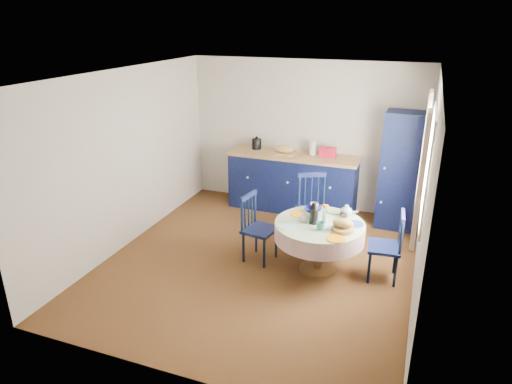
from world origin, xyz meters
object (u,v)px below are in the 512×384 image
(dining_table, at_px, (320,231))
(chair_far, at_px, (313,209))
(mug_b, at_px, (320,226))
(mug_c, at_px, (344,214))
(mug_a, at_px, (304,218))
(mug_d, at_px, (314,207))
(pantry_cabinet, at_px, (402,171))
(chair_left, at_px, (257,227))
(cobalt_bowl, at_px, (313,210))
(kitchen_counter, at_px, (293,181))
(chair_right, at_px, (388,246))

(dining_table, xyz_separation_m, chair_far, (-0.30, 0.81, -0.06))
(dining_table, distance_m, mug_b, 0.25)
(mug_c, bearing_deg, mug_a, -146.56)
(mug_b, relative_size, mug_d, 0.97)
(mug_c, bearing_deg, pantry_cabinet, 68.19)
(mug_c, bearing_deg, chair_left, -166.77)
(chair_far, height_order, mug_c, chair_far)
(pantry_cabinet, distance_m, cobalt_bowl, 1.81)
(kitchen_counter, height_order, dining_table, kitchen_counter)
(dining_table, xyz_separation_m, chair_right, (0.84, 0.11, -0.11))
(kitchen_counter, distance_m, dining_table, 2.11)
(chair_far, distance_m, mug_b, 1.07)
(chair_right, height_order, cobalt_bowl, chair_right)
(chair_left, relative_size, chair_right, 1.02)
(pantry_cabinet, bearing_deg, mug_a, -117.92)
(pantry_cabinet, relative_size, dining_table, 1.60)
(mug_a, height_order, cobalt_bowl, mug_a)
(cobalt_bowl, bearing_deg, chair_left, -156.52)
(kitchen_counter, bearing_deg, chair_right, -45.66)
(chair_left, relative_size, mug_c, 8.56)
(chair_right, xyz_separation_m, cobalt_bowl, (-1.01, 0.21, 0.25))
(kitchen_counter, distance_m, mug_c, 2.00)
(mug_c, distance_m, cobalt_bowl, 0.42)
(chair_left, relative_size, chair_far, 0.91)
(chair_far, bearing_deg, mug_d, -100.16)
(mug_a, height_order, mug_c, mug_a)
(pantry_cabinet, xyz_separation_m, cobalt_bowl, (-1.03, -1.47, -0.20))
(pantry_cabinet, distance_m, mug_c, 1.64)
(pantry_cabinet, distance_m, chair_right, 1.74)
(mug_d, bearing_deg, dining_table, -64.52)
(chair_left, xyz_separation_m, mug_c, (1.11, 0.26, 0.26))
(pantry_cabinet, distance_m, chair_far, 1.56)
(mug_a, bearing_deg, pantry_cabinet, 59.65)
(dining_table, distance_m, cobalt_bowl, 0.39)
(chair_left, bearing_deg, chair_right, -77.33)
(mug_b, bearing_deg, pantry_cabinet, 67.70)
(chair_far, height_order, mug_d, chair_far)
(dining_table, xyz_separation_m, mug_c, (0.24, 0.28, 0.16))
(mug_a, bearing_deg, cobalt_bowl, 84.28)
(chair_far, bearing_deg, chair_left, -151.36)
(pantry_cabinet, height_order, mug_b, pantry_cabinet)
(mug_d, bearing_deg, pantry_cabinet, 54.19)
(mug_a, xyz_separation_m, mug_b, (0.25, -0.17, 0.00))
(chair_far, height_order, chair_right, chair_far)
(mug_a, bearing_deg, kitchen_counter, 110.02)
(pantry_cabinet, relative_size, chair_far, 1.79)
(mug_a, height_order, mug_d, mug_d)
(kitchen_counter, distance_m, chair_left, 1.88)
(pantry_cabinet, height_order, dining_table, pantry_cabinet)
(mug_b, bearing_deg, kitchen_counter, 114.35)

